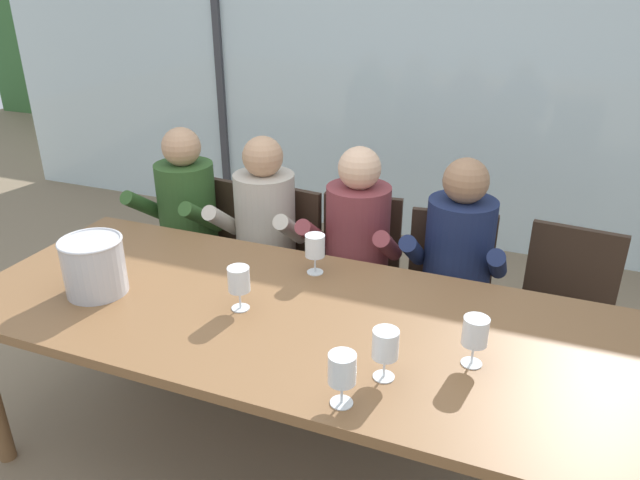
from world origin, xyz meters
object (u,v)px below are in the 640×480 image
at_px(person_beige_jumper, 260,235).
at_px(ice_bucket_primary, 94,265).
at_px(dining_table, 286,327).
at_px(chair_center, 358,267).
at_px(chair_right_of_center, 447,287).
at_px(person_navy_polo, 454,268).
at_px(person_olive_shirt, 180,222).
at_px(person_maroon_top, 352,251).
at_px(chair_left_of_center, 278,255).
at_px(wine_glass_near_bucket, 475,333).
at_px(wine_glass_by_right_taster, 342,371).
at_px(wine_glass_spare_empty, 385,346).
at_px(chair_near_window_right, 564,307).
at_px(wine_glass_by_left_taster, 239,281).
at_px(wine_glass_center_pour, 315,247).
at_px(chair_near_curtain, 198,241).

relative_size(person_beige_jumper, ice_bucket_primary, 4.84).
relative_size(dining_table, chair_center, 2.92).
distance_m(chair_right_of_center, person_navy_polo, 0.21).
bearing_deg(person_olive_shirt, dining_table, -34.45).
relative_size(person_beige_jumper, person_maroon_top, 1.00).
bearing_deg(chair_left_of_center, dining_table, -54.95).
relative_size(chair_left_of_center, wine_glass_near_bucket, 4.99).
bearing_deg(dining_table, ice_bucket_primary, -169.87).
relative_size(chair_center, chair_right_of_center, 1.00).
bearing_deg(wine_glass_by_right_taster, chair_right_of_center, 86.00).
bearing_deg(ice_bucket_primary, wine_glass_spare_empty, -4.99).
bearing_deg(dining_table, chair_left_of_center, 117.44).
xyz_separation_m(chair_center, person_beige_jumper, (-0.49, -0.17, 0.17)).
relative_size(chair_near_window_right, wine_glass_by_left_taster, 4.99).
bearing_deg(wine_glass_by_left_taster, wine_glass_by_right_taster, -34.27).
relative_size(person_maroon_top, wine_glass_spare_empty, 6.83).
bearing_deg(chair_left_of_center, person_olive_shirt, -157.76).
height_order(ice_bucket_primary, wine_glass_center_pour, ice_bucket_primary).
height_order(chair_center, person_beige_jumper, person_beige_jumper).
height_order(chair_near_window_right, wine_glass_center_pour, wine_glass_center_pour).
distance_m(chair_near_window_right, wine_glass_near_bucket, 1.10).
bearing_deg(wine_glass_near_bucket, person_navy_polo, 103.06).
bearing_deg(chair_center, chair_near_curtain, 174.66).
height_order(person_beige_jumper, wine_glass_spare_empty, person_beige_jumper).
xyz_separation_m(chair_near_curtain, wine_glass_by_right_taster, (1.36, -1.33, 0.39)).
bearing_deg(person_navy_polo, person_beige_jumper, 179.91).
distance_m(chair_right_of_center, person_maroon_top, 0.51).
distance_m(chair_near_curtain, ice_bucket_primary, 1.15).
distance_m(chair_left_of_center, chair_center, 0.46).
distance_m(chair_right_of_center, ice_bucket_primary, 1.66).
distance_m(wine_glass_by_left_taster, wine_glass_spare_empty, 0.66).
distance_m(chair_near_curtain, chair_right_of_center, 1.46).
height_order(chair_left_of_center, person_maroon_top, person_maroon_top).
height_order(chair_center, person_olive_shirt, person_olive_shirt).
relative_size(dining_table, wine_glass_by_right_taster, 14.60).
bearing_deg(wine_glass_by_left_taster, chair_near_window_right, 39.02).
height_order(wine_glass_by_left_taster, wine_glass_center_pour, same).
height_order(chair_near_window_right, person_olive_shirt, person_olive_shirt).
distance_m(chair_center, wine_glass_by_left_taster, 1.08).
height_order(chair_near_curtain, chair_near_window_right, same).
bearing_deg(chair_center, wine_glass_by_right_taster, -80.97).
relative_size(chair_left_of_center, chair_near_window_right, 1.00).
bearing_deg(chair_left_of_center, ice_bucket_primary, -97.38).
bearing_deg(person_beige_jumper, dining_table, -60.78).
relative_size(person_beige_jumper, wine_glass_center_pour, 6.83).
bearing_deg(person_maroon_top, person_navy_polo, -0.98).
distance_m(chair_center, person_olive_shirt, 1.01).
bearing_deg(wine_glass_center_pour, wine_glass_by_left_taster, -112.10).
height_order(chair_right_of_center, chair_near_window_right, same).
distance_m(wine_glass_by_left_taster, wine_glass_center_pour, 0.41).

